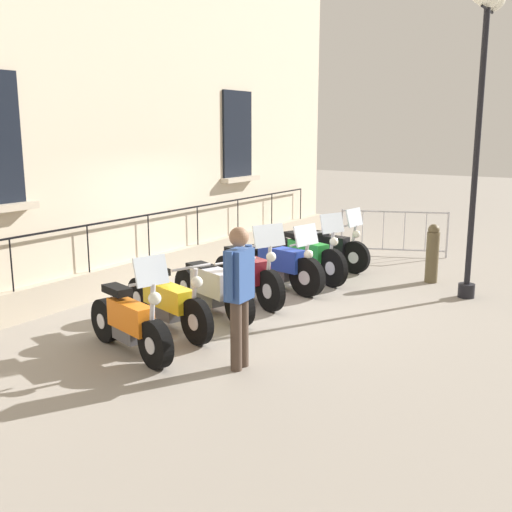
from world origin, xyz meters
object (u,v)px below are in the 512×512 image
motorcycle_blue (280,266)px  bollard (432,253)px  motorcycle_orange (130,324)px  pedestrian_standing (239,289)px  motorcycle_yellow (167,302)px  motorcycle_maroon (248,275)px  motorcycle_black (329,248)px  crowd_barrier (394,232)px  motorcycle_green (307,256)px  motorcycle_silver (213,288)px  lamppost (484,56)px

motorcycle_blue → bollard: size_ratio=1.77×
motorcycle_orange → pedestrian_standing: pedestrian_standing is taller
motorcycle_yellow → motorcycle_maroon: motorcycle_maroon is taller
motorcycle_orange → motorcycle_blue: 3.79m
motorcycle_maroon → motorcycle_black: 2.95m
motorcycle_blue → crowd_barrier: size_ratio=0.89×
motorcycle_orange → motorcycle_green: (-0.00, 4.77, 0.05)m
motorcycle_silver → pedestrian_standing: size_ratio=1.15×
motorcycle_green → motorcycle_black: size_ratio=1.09×
lamppost → motorcycle_blue: bearing=-155.3°
crowd_barrier → bollard: size_ratio=1.99×
motorcycle_green → bollard: bearing=27.1°
motorcycle_blue → pedestrian_standing: bearing=-66.8°
bollard → pedestrian_standing: pedestrian_standing is taller
motorcycle_silver → motorcycle_green: motorcycle_green is taller
motorcycle_maroon → motorcycle_green: bearing=88.1°
motorcycle_maroon → bollard: 3.71m
motorcycle_maroon → motorcycle_silver: bearing=-94.7°
lamppost → bollard: size_ratio=4.57×
motorcycle_black → bollard: motorcycle_black is taller
motorcycle_orange → motorcycle_maroon: motorcycle_maroon is taller
motorcycle_orange → lamppost: (2.93, 5.14, 3.60)m
motorcycle_orange → motorcycle_yellow: (-0.23, 0.98, 0.01)m
motorcycle_maroon → crowd_barrier: (0.68, 4.94, 0.09)m
pedestrian_standing → motorcycle_black: bearing=105.2°
motorcycle_black → bollard: 2.13m
motorcycle_maroon → motorcycle_green: size_ratio=0.90×
lamppost → bollard: (-0.84, 0.71, -3.45)m
motorcycle_maroon → motorcycle_blue: 0.96m
motorcycle_yellow → lamppost: (3.16, 4.16, 3.58)m
motorcycle_blue → pedestrian_standing: 3.73m
lamppost → bollard: bearing=139.9°
motorcycle_green → motorcycle_maroon: bearing=-91.9°
motorcycle_blue → crowd_barrier: (0.63, 3.99, 0.11)m
motorcycle_maroon → motorcycle_blue: bearing=86.8°
crowd_barrier → motorcycle_green: bearing=-101.6°
motorcycle_orange → motorcycle_maroon: (-0.07, 2.83, 0.06)m
motorcycle_yellow → pedestrian_standing: size_ratio=1.20×
lamppost → bollard: lamppost is taller
motorcycle_yellow → motorcycle_silver: (0.09, 0.96, 0.00)m
motorcycle_blue → motorcycle_orange: bearing=-89.8°
motorcycle_yellow → crowd_barrier: 6.85m
motorcycle_yellow → motorcycle_silver: bearing=84.9°
motorcycle_yellow → motorcycle_green: (0.23, 3.79, 0.04)m
motorcycle_yellow → motorcycle_green: 3.80m
motorcycle_orange → bollard: (2.09, 5.85, 0.15)m
motorcycle_orange → motorcycle_silver: size_ratio=0.91×
lamppost → crowd_barrier: (-2.32, 2.64, -3.45)m
crowd_barrier → pedestrian_standing: size_ratio=1.28×
motorcycle_silver → bollard: 4.51m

